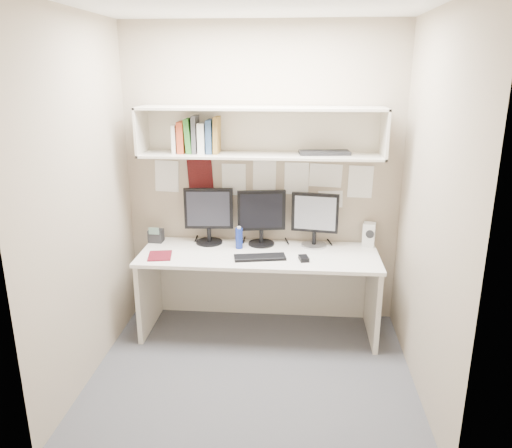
# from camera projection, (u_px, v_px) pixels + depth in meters

# --- Properties ---
(floor) EXTENTS (2.40, 2.00, 0.01)m
(floor) POSITION_uv_depth(u_px,v_px,m) (252.00, 372.00, 3.80)
(floor) COLOR #46464B
(floor) RESTS_ON ground
(ceiling) EXTENTS (2.40, 2.00, 0.01)m
(ceiling) POSITION_uv_depth(u_px,v_px,m) (251.00, 1.00, 3.03)
(ceiling) COLOR silver
(ceiling) RESTS_ON ground
(wall_back) EXTENTS (2.40, 0.02, 2.60)m
(wall_back) POSITION_uv_depth(u_px,v_px,m) (262.00, 178.00, 4.36)
(wall_back) COLOR tan
(wall_back) RESTS_ON ground
(wall_front) EXTENTS (2.40, 0.02, 2.60)m
(wall_front) POSITION_uv_depth(u_px,v_px,m) (233.00, 261.00, 2.46)
(wall_front) COLOR tan
(wall_front) RESTS_ON ground
(wall_left) EXTENTS (0.02, 2.00, 2.60)m
(wall_left) POSITION_uv_depth(u_px,v_px,m) (82.00, 204.00, 3.51)
(wall_left) COLOR tan
(wall_left) RESTS_ON ground
(wall_right) EXTENTS (0.02, 2.00, 2.60)m
(wall_right) POSITION_uv_depth(u_px,v_px,m) (431.00, 212.00, 3.32)
(wall_right) COLOR tan
(wall_right) RESTS_ON ground
(desk) EXTENTS (2.00, 0.70, 0.73)m
(desk) POSITION_uv_depth(u_px,v_px,m) (259.00, 292.00, 4.31)
(desk) COLOR white
(desk) RESTS_ON floor
(overhead_hutch) EXTENTS (2.00, 0.38, 0.40)m
(overhead_hutch) POSITION_uv_depth(u_px,v_px,m) (261.00, 131.00, 4.11)
(overhead_hutch) COLOR beige
(overhead_hutch) RESTS_ON wall_back
(pinned_papers) EXTENTS (1.92, 0.01, 0.48)m
(pinned_papers) POSITION_uv_depth(u_px,v_px,m) (262.00, 183.00, 4.37)
(pinned_papers) COLOR white
(pinned_papers) RESTS_ON wall_back
(monitor_left) EXTENTS (0.43, 0.23, 0.50)m
(monitor_left) POSITION_uv_depth(u_px,v_px,m) (209.00, 214.00, 4.36)
(monitor_left) COLOR black
(monitor_left) RESTS_ON desk
(monitor_center) EXTENTS (0.42, 0.23, 0.49)m
(monitor_center) POSITION_uv_depth(u_px,v_px,m) (261.00, 216.00, 4.33)
(monitor_center) COLOR black
(monitor_center) RESTS_ON desk
(monitor_right) EXTENTS (0.40, 0.22, 0.47)m
(monitor_right) POSITION_uv_depth(u_px,v_px,m) (315.00, 218.00, 4.29)
(monitor_right) COLOR #A5A5AA
(monitor_right) RESTS_ON desk
(keyboard) EXTENTS (0.44, 0.22, 0.02)m
(keyboard) POSITION_uv_depth(u_px,v_px,m) (260.00, 257.00, 4.07)
(keyboard) COLOR black
(keyboard) RESTS_ON desk
(mouse) EXTENTS (0.09, 0.12, 0.03)m
(mouse) POSITION_uv_depth(u_px,v_px,m) (304.00, 258.00, 4.02)
(mouse) COLOR black
(mouse) RESTS_ON desk
(speaker) EXTENTS (0.12, 0.13, 0.21)m
(speaker) POSITION_uv_depth(u_px,v_px,m) (369.00, 234.00, 4.34)
(speaker) COLOR silver
(speaker) RESTS_ON desk
(blue_bottle) EXTENTS (0.06, 0.06, 0.20)m
(blue_bottle) POSITION_uv_depth(u_px,v_px,m) (239.00, 238.00, 4.28)
(blue_bottle) COLOR navy
(blue_bottle) RESTS_ON desk
(maroon_notebook) EXTENTS (0.22, 0.26, 0.01)m
(maroon_notebook) POSITION_uv_depth(u_px,v_px,m) (160.00, 256.00, 4.11)
(maroon_notebook) COLOR #5C0F1A
(maroon_notebook) RESTS_ON desk
(desk_phone) EXTENTS (0.13, 0.12, 0.15)m
(desk_phone) POSITION_uv_depth(u_px,v_px,m) (156.00, 235.00, 4.45)
(desk_phone) COLOR black
(desk_phone) RESTS_ON desk
(book_stack) EXTENTS (0.38, 0.19, 0.31)m
(book_stack) POSITION_uv_depth(u_px,v_px,m) (197.00, 136.00, 4.13)
(book_stack) COLOR white
(book_stack) RESTS_ON overhead_hutch
(hutch_tray) EXTENTS (0.43, 0.20, 0.03)m
(hutch_tray) POSITION_uv_depth(u_px,v_px,m) (324.00, 153.00, 4.08)
(hutch_tray) COLOR black
(hutch_tray) RESTS_ON overhead_hutch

